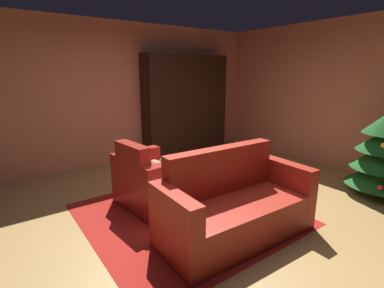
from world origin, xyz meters
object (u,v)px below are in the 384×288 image
object	(u,v)px
couch_red	(234,208)
bottle_on_table	(185,183)
book_stack_on_table	(192,181)
bookshelf_unit	(190,104)
armchair_red	(150,182)
coffee_table	(190,187)

from	to	relation	value
couch_red	bottle_on_table	xyz separation A→B (m)	(-0.47, -0.34, 0.21)
couch_red	bottle_on_table	bearing A→B (deg)	-143.71
bottle_on_table	book_stack_on_table	bearing A→B (deg)	115.73
couch_red	bottle_on_table	world-z (taller)	couch_red
bookshelf_unit	book_stack_on_table	xyz separation A→B (m)	(2.54, -1.79, -0.58)
armchair_red	coffee_table	size ratio (longest dim) A/B	1.39
bookshelf_unit	coffee_table	xyz separation A→B (m)	(2.49, -1.79, -0.68)
bookshelf_unit	book_stack_on_table	world-z (taller)	bookshelf_unit
coffee_table	bottle_on_table	bearing A→B (deg)	-51.50
coffee_table	armchair_red	bearing A→B (deg)	-160.11
bookshelf_unit	bottle_on_table	bearing A→B (deg)	-36.71
bookshelf_unit	armchair_red	xyz separation A→B (m)	(1.89, -2.01, -0.76)
couch_red	coffee_table	world-z (taller)	couch_red
couch_red	armchair_red	bearing A→B (deg)	-161.35
armchair_red	bottle_on_table	bearing A→B (deg)	4.80
couch_red	book_stack_on_table	xyz separation A→B (m)	(-0.54, -0.18, 0.18)
armchair_red	coffee_table	xyz separation A→B (m)	(0.60, 0.22, 0.08)
bookshelf_unit	bottle_on_table	size ratio (longest dim) A/B	9.52
armchair_red	bottle_on_table	distance (m)	0.76
coffee_table	bottle_on_table	distance (m)	0.24
armchair_red	coffee_table	world-z (taller)	armchair_red
couch_red	coffee_table	size ratio (longest dim) A/B	2.43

